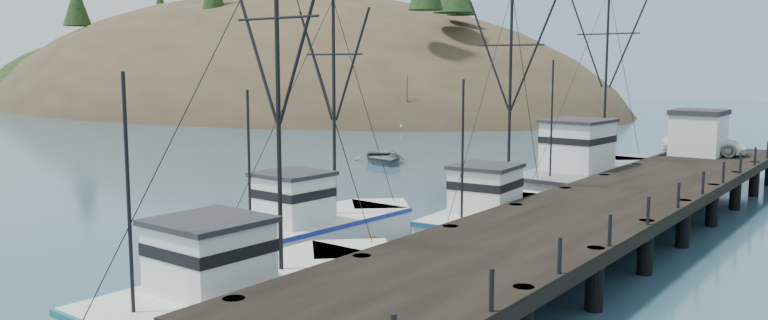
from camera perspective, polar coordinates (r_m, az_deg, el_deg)
ground at (r=30.26m, az=-20.34°, el=-7.65°), size 400.00×400.00×0.00m
pier at (r=34.11m, az=17.66°, el=-2.96°), size 6.00×44.00×2.00m
headland at (r=137.80m, az=-10.11°, el=2.20°), size 134.80×78.00×51.00m
distant_ridge_far at (r=211.14m, az=18.58°, el=4.93°), size 180.00×25.00×18.00m
moored_sailboats at (r=95.03m, az=-4.73°, el=2.96°), size 21.58×20.23×6.35m
trawler_near at (r=23.17m, az=-9.80°, el=-9.76°), size 4.22×11.77×11.87m
trawler_mid at (r=31.49m, az=-4.96°, el=-5.10°), size 4.05×10.58×10.57m
trawler_far at (r=34.03m, az=8.73°, el=-4.21°), size 4.22×10.89×11.16m
work_vessel at (r=43.86m, az=15.56°, el=-1.26°), size 5.01×14.25×12.09m
pier_shed at (r=49.74m, az=22.83°, el=1.97°), size 3.00×3.20×2.80m
pickup_truck at (r=50.19m, az=23.21°, el=1.15°), size 5.24×3.15×1.36m
motorboat at (r=57.61m, az=-0.07°, el=-0.21°), size 6.97×6.90×1.19m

